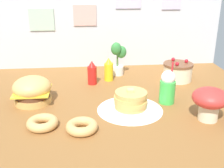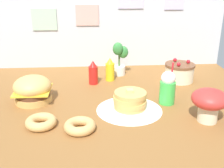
{
  "view_description": "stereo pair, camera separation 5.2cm",
  "coord_description": "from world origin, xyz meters",
  "px_view_note": "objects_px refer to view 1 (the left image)",
  "views": [
    {
      "loc": [
        -0.19,
        -1.78,
        0.85
      ],
      "look_at": [
        -0.01,
        0.08,
        0.12
      ],
      "focal_mm": 44.59,
      "sensor_mm": 36.0,
      "label": 1
    },
    {
      "loc": [
        -0.14,
        -1.79,
        0.85
      ],
      "look_at": [
        -0.01,
        0.08,
        0.12
      ],
      "focal_mm": 44.59,
      "sensor_mm": 36.0,
      "label": 2
    }
  ],
  "objects_px": {
    "mushroom_stool": "(210,101)",
    "ketchup_bottle": "(92,73)",
    "donut_chocolate": "(82,126)",
    "burger": "(32,90)",
    "pancake_stack": "(130,102)",
    "donut_pink_glaze": "(42,123)",
    "layer_cake": "(178,72)",
    "mustard_bottle": "(108,70)",
    "potted_plant": "(118,57)",
    "cream_soda_cup": "(168,87)"
  },
  "relations": [
    {
      "from": "pancake_stack",
      "to": "potted_plant",
      "type": "relative_size",
      "value": 1.11
    },
    {
      "from": "ketchup_bottle",
      "to": "donut_chocolate",
      "type": "distance_m",
      "value": 0.77
    },
    {
      "from": "pancake_stack",
      "to": "donut_chocolate",
      "type": "distance_m",
      "value": 0.41
    },
    {
      "from": "pancake_stack",
      "to": "potted_plant",
      "type": "height_order",
      "value": "potted_plant"
    },
    {
      "from": "pancake_stack",
      "to": "ketchup_bottle",
      "type": "bearing_deg",
      "value": 114.96
    },
    {
      "from": "burger",
      "to": "donut_pink_glaze",
      "type": "bearing_deg",
      "value": -72.78
    },
    {
      "from": "layer_cake",
      "to": "potted_plant",
      "type": "xyz_separation_m",
      "value": [
        -0.5,
        0.19,
        0.09
      ]
    },
    {
      "from": "pancake_stack",
      "to": "ketchup_bottle",
      "type": "relative_size",
      "value": 1.7
    },
    {
      "from": "burger",
      "to": "layer_cake",
      "type": "xyz_separation_m",
      "value": [
        1.17,
        0.35,
        -0.01
      ]
    },
    {
      "from": "donut_pink_glaze",
      "to": "pancake_stack",
      "type": "bearing_deg",
      "value": 17.54
    },
    {
      "from": "donut_chocolate",
      "to": "mushroom_stool",
      "type": "distance_m",
      "value": 0.8
    },
    {
      "from": "potted_plant",
      "to": "burger",
      "type": "bearing_deg",
      "value": -141.19
    },
    {
      "from": "pancake_stack",
      "to": "donut_chocolate",
      "type": "bearing_deg",
      "value": -143.22
    },
    {
      "from": "donut_pink_glaze",
      "to": "potted_plant",
      "type": "bearing_deg",
      "value": 58.46
    },
    {
      "from": "donut_pink_glaze",
      "to": "donut_chocolate",
      "type": "distance_m",
      "value": 0.24
    },
    {
      "from": "potted_plant",
      "to": "cream_soda_cup",
      "type": "bearing_deg",
      "value": -66.31
    },
    {
      "from": "donut_chocolate",
      "to": "mushroom_stool",
      "type": "relative_size",
      "value": 0.85
    },
    {
      "from": "burger",
      "to": "cream_soda_cup",
      "type": "bearing_deg",
      "value": -5.81
    },
    {
      "from": "pancake_stack",
      "to": "mushroom_stool",
      "type": "height_order",
      "value": "mushroom_stool"
    },
    {
      "from": "burger",
      "to": "ketchup_bottle",
      "type": "bearing_deg",
      "value": 36.72
    },
    {
      "from": "cream_soda_cup",
      "to": "donut_pink_glaze",
      "type": "relative_size",
      "value": 1.61
    },
    {
      "from": "ketchup_bottle",
      "to": "potted_plant",
      "type": "bearing_deg",
      "value": 42.31
    },
    {
      "from": "donut_chocolate",
      "to": "burger",
      "type": "bearing_deg",
      "value": 128.8
    },
    {
      "from": "layer_cake",
      "to": "mustard_bottle",
      "type": "relative_size",
      "value": 1.25
    },
    {
      "from": "potted_plant",
      "to": "pancake_stack",
      "type": "bearing_deg",
      "value": -89.91
    },
    {
      "from": "pancake_stack",
      "to": "donut_pink_glaze",
      "type": "bearing_deg",
      "value": -162.46
    },
    {
      "from": "mushroom_stool",
      "to": "ketchup_bottle",
      "type": "bearing_deg",
      "value": 135.35
    },
    {
      "from": "burger",
      "to": "donut_chocolate",
      "type": "height_order",
      "value": "burger"
    },
    {
      "from": "pancake_stack",
      "to": "mustard_bottle",
      "type": "distance_m",
      "value": 0.6
    },
    {
      "from": "donut_pink_glaze",
      "to": "mushroom_stool",
      "type": "xyz_separation_m",
      "value": [
        1.02,
        -0.0,
        0.1
      ]
    },
    {
      "from": "donut_pink_glaze",
      "to": "ketchup_bottle",
      "type": "bearing_deg",
      "value": 65.22
    },
    {
      "from": "pancake_stack",
      "to": "cream_soda_cup",
      "type": "distance_m",
      "value": 0.3
    },
    {
      "from": "pancake_stack",
      "to": "donut_pink_glaze",
      "type": "height_order",
      "value": "pancake_stack"
    },
    {
      "from": "ketchup_bottle",
      "to": "potted_plant",
      "type": "height_order",
      "value": "potted_plant"
    },
    {
      "from": "burger",
      "to": "potted_plant",
      "type": "bearing_deg",
      "value": 38.81
    },
    {
      "from": "ketchup_bottle",
      "to": "cream_soda_cup",
      "type": "relative_size",
      "value": 0.67
    },
    {
      "from": "mushroom_stool",
      "to": "mustard_bottle",
      "type": "bearing_deg",
      "value": 126.21
    },
    {
      "from": "layer_cake",
      "to": "mustard_bottle",
      "type": "height_order",
      "value": "mustard_bottle"
    },
    {
      "from": "cream_soda_cup",
      "to": "donut_chocolate",
      "type": "relative_size",
      "value": 1.61
    },
    {
      "from": "cream_soda_cup",
      "to": "donut_pink_glaze",
      "type": "height_order",
      "value": "cream_soda_cup"
    },
    {
      "from": "ketchup_bottle",
      "to": "donut_chocolate",
      "type": "height_order",
      "value": "ketchup_bottle"
    },
    {
      "from": "donut_pink_glaze",
      "to": "mustard_bottle",
      "type": "bearing_deg",
      "value": 59.09
    },
    {
      "from": "ketchup_bottle",
      "to": "cream_soda_cup",
      "type": "bearing_deg",
      "value": -39.04
    },
    {
      "from": "ketchup_bottle",
      "to": "donut_pink_glaze",
      "type": "height_order",
      "value": "ketchup_bottle"
    },
    {
      "from": "layer_cake",
      "to": "ketchup_bottle",
      "type": "xyz_separation_m",
      "value": [
        -0.74,
        -0.02,
        0.02
      ]
    },
    {
      "from": "cream_soda_cup",
      "to": "donut_pink_glaze",
      "type": "distance_m",
      "value": 0.89
    },
    {
      "from": "layer_cake",
      "to": "donut_pink_glaze",
      "type": "relative_size",
      "value": 1.34
    },
    {
      "from": "donut_chocolate",
      "to": "potted_plant",
      "type": "bearing_deg",
      "value": 71.66
    },
    {
      "from": "burger",
      "to": "donut_chocolate",
      "type": "bearing_deg",
      "value": -51.2
    },
    {
      "from": "mushroom_stool",
      "to": "layer_cake",
      "type": "bearing_deg",
      "value": 87.31
    }
  ]
}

